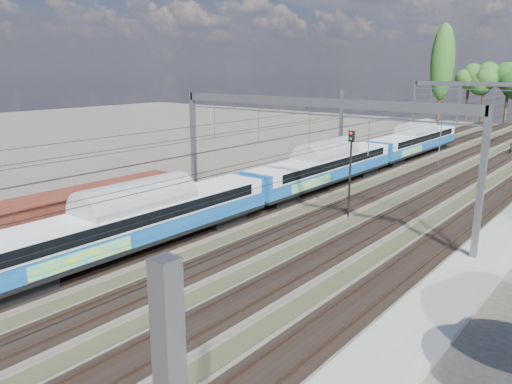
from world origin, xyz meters
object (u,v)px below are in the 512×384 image
Objects in this scene: freight_boxcar at (92,210)px; signal_near at (350,163)px; emu_train at (323,162)px; worker at (511,149)px.

signal_near is (10.49, 15.03, 2.09)m from freight_boxcar.
worker is (8.92, 31.66, -1.84)m from emu_train.
freight_boxcar is (-4.50, -21.10, -0.56)m from emu_train.
worker is 37.99m from signal_near.
freight_boxcar is at bearing -102.04° from emu_train.
signal_near reaches higher than freight_boxcar.
emu_train is 9.84× the size of signal_near.
freight_boxcar is 54.46m from worker.
emu_train reaches higher than freight_boxcar.
signal_near is (-2.93, -37.73, 3.36)m from worker.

